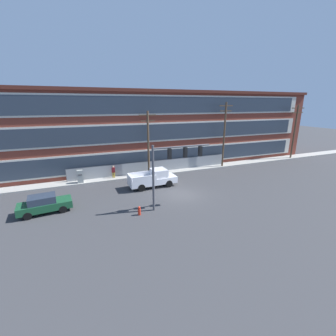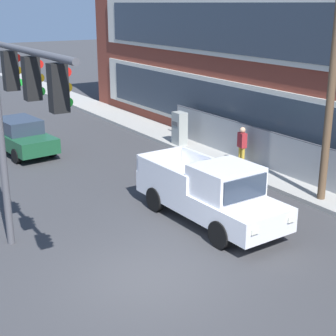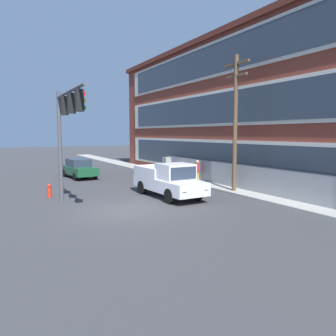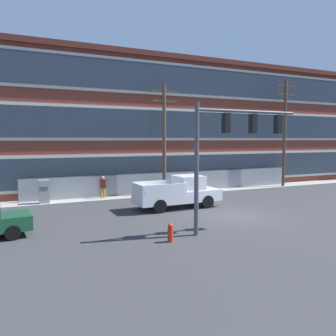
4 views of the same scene
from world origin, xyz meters
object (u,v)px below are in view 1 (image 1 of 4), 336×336
Objects in this scene: pickup_truck_white at (154,179)px; fire_hydrant at (139,211)px; traffic_signal_mast at (172,162)px; pedestrian_near_cabinet at (113,171)px; utility_pole_near_corner at (148,141)px; utility_pole_midblock at (224,133)px; electrical_cabinet at (80,177)px; sedan_dark_green at (44,204)px; utility_pole_far_east at (295,129)px.

fire_hydrant is at bearing -118.66° from pickup_truck_white.
pedestrian_near_cabinet is at bearing 110.11° from traffic_signal_mast.
utility_pole_near_corner is (0.83, 9.74, 0.26)m from traffic_signal_mast.
utility_pole_midblock is at bearing 33.16° from fire_hydrant.
electrical_cabinet is at bearing -179.30° from utility_pole_near_corner.
fire_hydrant is (-4.02, -10.16, -4.14)m from utility_pole_near_corner.
traffic_signal_mast is 12.75m from electrical_cabinet.
utility_pole_near_corner is (0.72, 4.12, 3.58)m from pickup_truck_white.
pedestrian_near_cabinet is at bearing 45.10° from sedan_dark_green.
utility_pole_near_corner is at bearing 30.06° from sedan_dark_green.
utility_pole_midblock reaches higher than pedestrian_near_cabinet.
utility_pole_far_east is at bearing 0.13° from electrical_cabinet.
utility_pole_far_east is (25.45, -0.02, 0.44)m from utility_pole_near_corner.
traffic_signal_mast is 28.03m from utility_pole_far_east.
traffic_signal_mast is at bearing -91.12° from pickup_truck_white.
pedestrian_near_cabinet is (-15.91, 0.43, -4.11)m from utility_pole_midblock.
electrical_cabinet is (-8.43, -0.10, -3.69)m from utility_pole_near_corner.
pickup_truck_white reaches higher than sedan_dark_green.
utility_pole_midblock is (12.21, 9.65, 0.82)m from traffic_signal_mast.
electrical_cabinet is (-19.81, -0.01, -4.25)m from utility_pole_midblock.
utility_pole_midblock reaches higher than utility_pole_far_east.
utility_pole_far_east is at bearing 18.97° from fire_hydrant.
utility_pole_near_corner is at bearing 85.11° from traffic_signal_mast.
pickup_truck_white reaches higher than electrical_cabinet.
pickup_truck_white reaches higher than pedestrian_near_cabinet.
traffic_signal_mast is at bearing -159.71° from utility_pole_far_east.
utility_pole_midblock is at bearing -179.73° from utility_pole_far_east.
utility_pole_midblock reaches higher than pickup_truck_white.
traffic_signal_mast is at bearing -94.89° from utility_pole_near_corner.
fire_hydrant is (-3.19, -0.42, -3.88)m from traffic_signal_mast.
sedan_dark_green is at bearing 163.76° from traffic_signal_mast.
sedan_dark_green is 13.77m from utility_pole_near_corner.
electrical_cabinet is at bearing 152.49° from pickup_truck_white.
electrical_cabinet is at bearing -179.87° from utility_pole_far_east.
traffic_signal_mast is 0.65× the size of utility_pole_far_east.
sedan_dark_green is 37.75m from utility_pole_far_east.
traffic_signal_mast is 6.53m from pickup_truck_white.
utility_pole_near_corner is 0.89× the size of utility_pole_midblock.
utility_pole_near_corner is at bearing -4.24° from pedestrian_near_cabinet.
utility_pole_midblock is at bearing 18.41° from pickup_truck_white.
pickup_truck_white is 1.25× the size of sedan_dark_green.
pedestrian_near_cabinet is at bearing 130.48° from pickup_truck_white.
utility_pole_midblock is 20.27m from electrical_cabinet.
pickup_truck_white is 3.30× the size of electrical_cabinet.
fire_hydrant is (4.41, -10.05, -0.45)m from electrical_cabinet.
electrical_cabinet is at bearing -173.61° from pedestrian_near_cabinet.
pickup_truck_white is 5.86m from pedestrian_near_cabinet.
utility_pole_midblock reaches higher than electrical_cabinet.
utility_pole_far_east is at bearing -0.69° from pedestrian_near_cabinet.
electrical_cabinet is (-7.60, 9.64, -3.43)m from traffic_signal_mast.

